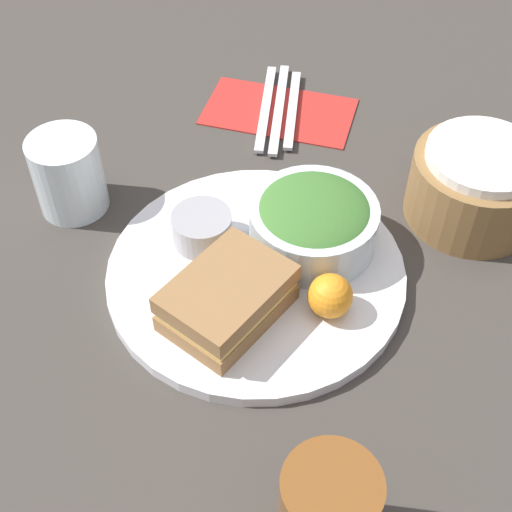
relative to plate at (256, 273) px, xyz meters
name	(u,v)px	position (x,y,z in m)	size (l,w,h in m)	color
ground_plane	(256,277)	(0.00, 0.00, -0.01)	(4.00, 4.00, 0.00)	#3D3833
plate	(256,273)	(0.00, 0.00, 0.00)	(0.32, 0.32, 0.01)	silver
sandwich	(227,298)	(0.07, -0.01, 0.03)	(0.15, 0.13, 0.05)	olive
salad_bowl	(313,220)	(-0.06, 0.05, 0.04)	(0.14, 0.14, 0.06)	silver
dressing_cup	(202,228)	(-0.02, -0.07, 0.03)	(0.07, 0.07, 0.04)	#99999E
orange_wedge	(330,296)	(0.03, 0.09, 0.03)	(0.05, 0.05, 0.05)	orange
bread_basket	(476,185)	(-0.16, 0.21, 0.04)	(0.15, 0.15, 0.09)	olive
napkin	(279,111)	(-0.29, -0.05, -0.01)	(0.11, 0.20, 0.00)	#B22823
fork	(266,107)	(-0.29, -0.07, 0.00)	(0.19, 0.01, 0.01)	silver
knife	(279,108)	(-0.29, -0.05, 0.00)	(0.20, 0.01, 0.01)	silver
spoon	(292,109)	(-0.29, -0.03, 0.00)	(0.17, 0.01, 0.01)	silver
water_glass	(68,174)	(-0.05, -0.24, 0.04)	(0.08, 0.08, 0.09)	silver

